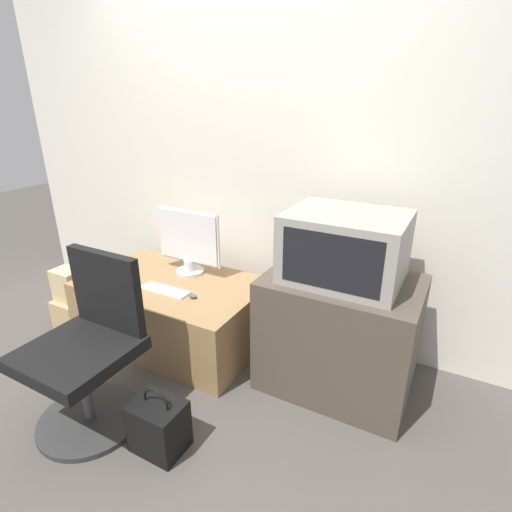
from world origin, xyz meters
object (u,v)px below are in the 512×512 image
crt_tv (345,247)px  office_chair (89,354)px  main_monitor (189,242)px  handbag (159,426)px  keyboard (165,290)px  mouse (193,296)px  cardboard_box_lower (74,313)px

crt_tv → office_chair: bearing=-139.6°
main_monitor → handbag: main_monitor is taller
keyboard → handbag: 0.88m
main_monitor → crt_tv: size_ratio=0.83×
main_monitor → office_chair: bearing=-85.0°
mouse → handbag: size_ratio=0.15×
crt_tv → handbag: 1.29m
crt_tv → handbag: bearing=-123.8°
cardboard_box_lower → main_monitor: bearing=27.6°
handbag → mouse: bearing=112.1°
main_monitor → mouse: 0.45m
main_monitor → cardboard_box_lower: (-0.79, -0.41, -0.57)m
cardboard_box_lower → mouse: bearing=5.8°
mouse → crt_tv: 0.98m
office_chair → handbag: 0.51m
main_monitor → keyboard: main_monitor is taller
office_chair → cardboard_box_lower: 1.07m
keyboard → crt_tv: size_ratio=0.56×
mouse → cardboard_box_lower: 1.11m
office_chair → crt_tv: bearing=40.4°
keyboard → mouse: size_ratio=6.37×
crt_tv → office_chair: crt_tv is taller
main_monitor → mouse: size_ratio=9.46×
main_monitor → keyboard: bearing=-83.6°
keyboard → office_chair: size_ratio=0.38×
mouse → crt_tv: bearing=14.2°
keyboard → handbag: size_ratio=0.96×
keyboard → handbag: keyboard is taller
main_monitor → office_chair: main_monitor is taller
crt_tv → cardboard_box_lower: crt_tv is taller
cardboard_box_lower → crt_tv: bearing=9.7°
handbag → cardboard_box_lower: bearing=156.9°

